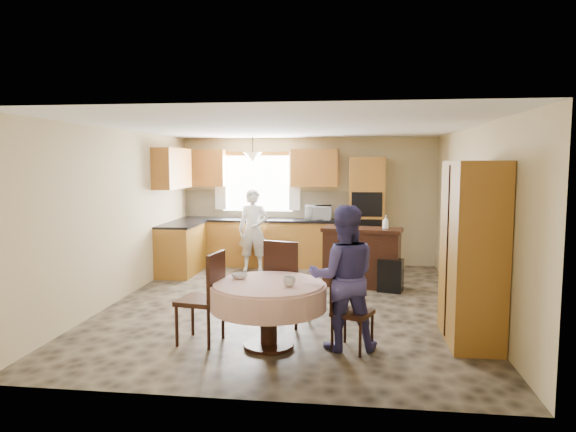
% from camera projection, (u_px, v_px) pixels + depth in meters
% --- Properties ---
extents(floor, '(5.00, 6.00, 0.01)m').
position_uv_depth(floor, '(289.00, 304.00, 7.34)').
color(floor, '#695C4A').
rests_on(floor, ground).
extents(ceiling, '(5.00, 6.00, 0.01)m').
position_uv_depth(ceiling, '(289.00, 127.00, 7.08)').
color(ceiling, white).
rests_on(ceiling, wall_back).
extents(wall_back, '(5.00, 0.02, 2.50)m').
position_uv_depth(wall_back, '(307.00, 201.00, 10.17)').
color(wall_back, tan).
rests_on(wall_back, floor).
extents(wall_front, '(5.00, 0.02, 2.50)m').
position_uv_depth(wall_front, '(244.00, 256.00, 4.25)').
color(wall_front, tan).
rests_on(wall_front, floor).
extents(wall_left, '(0.02, 6.00, 2.50)m').
position_uv_depth(wall_left, '(120.00, 215.00, 7.52)').
color(wall_left, tan).
rests_on(wall_left, floor).
extents(wall_right, '(0.02, 6.00, 2.50)m').
position_uv_depth(wall_right, '(473.00, 220.00, 6.90)').
color(wall_right, tan).
rests_on(wall_right, floor).
extents(window, '(1.40, 0.03, 1.10)m').
position_uv_depth(window, '(258.00, 183.00, 10.24)').
color(window, white).
rests_on(window, wall_back).
extents(curtain_left, '(0.22, 0.02, 1.15)m').
position_uv_depth(curtain_left, '(220.00, 181.00, 10.28)').
color(curtain_left, white).
rests_on(curtain_left, wall_back).
extents(curtain_right, '(0.22, 0.02, 1.15)m').
position_uv_depth(curtain_right, '(295.00, 181.00, 10.09)').
color(curtain_right, white).
rests_on(curtain_right, wall_back).
extents(base_cab_back, '(3.30, 0.60, 0.88)m').
position_uv_depth(base_cab_back, '(263.00, 243.00, 10.06)').
color(base_cab_back, '#AE6F2E').
rests_on(base_cab_back, floor).
extents(counter_back, '(3.30, 0.64, 0.04)m').
position_uv_depth(counter_back, '(263.00, 220.00, 10.02)').
color(counter_back, black).
rests_on(counter_back, base_cab_back).
extents(base_cab_left, '(0.60, 1.20, 0.88)m').
position_uv_depth(base_cab_left, '(181.00, 249.00, 9.34)').
color(base_cab_left, '#AE6F2E').
rests_on(base_cab_left, floor).
extents(counter_left, '(0.64, 1.20, 0.04)m').
position_uv_depth(counter_left, '(181.00, 224.00, 9.29)').
color(counter_left, black).
rests_on(counter_left, base_cab_left).
extents(backsplash, '(3.30, 0.02, 0.55)m').
position_uv_depth(backsplash, '(265.00, 204.00, 10.27)').
color(backsplash, beige).
rests_on(backsplash, wall_back).
extents(wall_cab_left, '(0.85, 0.33, 0.72)m').
position_uv_depth(wall_cab_left, '(204.00, 168.00, 10.19)').
color(wall_cab_left, '#C97C32').
rests_on(wall_cab_left, wall_back).
extents(wall_cab_right, '(0.90, 0.33, 0.72)m').
position_uv_depth(wall_cab_right, '(315.00, 168.00, 9.92)').
color(wall_cab_right, '#C97C32').
rests_on(wall_cab_right, wall_back).
extents(wall_cab_side, '(0.33, 1.20, 0.72)m').
position_uv_depth(wall_cab_side, '(172.00, 168.00, 9.21)').
color(wall_cab_side, '#C97C32').
rests_on(wall_cab_side, wall_left).
extents(oven_tower, '(0.66, 0.62, 2.12)m').
position_uv_depth(oven_tower, '(366.00, 213.00, 9.74)').
color(oven_tower, '#AE6F2E').
rests_on(oven_tower, floor).
extents(oven_upper, '(0.56, 0.01, 0.45)m').
position_uv_depth(oven_upper, '(367.00, 204.00, 9.41)').
color(oven_upper, black).
rests_on(oven_upper, oven_tower).
extents(oven_lower, '(0.56, 0.01, 0.45)m').
position_uv_depth(oven_lower, '(366.00, 231.00, 9.46)').
color(oven_lower, black).
rests_on(oven_lower, oven_tower).
extents(pendant, '(0.36, 0.36, 0.18)m').
position_uv_depth(pendant, '(253.00, 157.00, 9.71)').
color(pendant, beige).
rests_on(pendant, ceiling).
extents(sideboard, '(1.34, 0.75, 0.90)m').
position_uv_depth(sideboard, '(362.00, 259.00, 8.35)').
color(sideboard, black).
rests_on(sideboard, floor).
extents(space_heater, '(0.43, 0.35, 0.51)m').
position_uv_depth(space_heater, '(391.00, 275.00, 8.03)').
color(space_heater, black).
rests_on(space_heater, floor).
extents(cupboard, '(0.53, 1.07, 2.04)m').
position_uv_depth(cupboard, '(472.00, 252.00, 5.72)').
color(cupboard, '#AE6F2E').
rests_on(cupboard, floor).
extents(dining_table, '(1.26, 1.26, 0.72)m').
position_uv_depth(dining_table, '(269.00, 297.00, 5.59)').
color(dining_table, black).
rests_on(dining_table, floor).
extents(chair_left, '(0.51, 0.51, 1.03)m').
position_uv_depth(chair_left, '(207.00, 293.00, 5.70)').
color(chair_left, black).
rests_on(chair_left, floor).
extents(chair_back, '(0.58, 0.58, 1.07)m').
position_uv_depth(chair_back, '(285.00, 278.00, 6.33)').
color(chair_back, black).
rests_on(chair_back, floor).
extents(chair_right, '(0.50, 0.50, 0.87)m').
position_uv_depth(chair_right, '(347.00, 305.00, 5.54)').
color(chair_right, black).
rests_on(chair_right, floor).
extents(framed_picture, '(0.06, 0.64, 0.53)m').
position_uv_depth(framed_picture, '(451.00, 188.00, 8.27)').
color(framed_picture, yellow).
rests_on(framed_picture, wall_right).
extents(microwave, '(0.51, 0.36, 0.28)m').
position_uv_depth(microwave, '(318.00, 213.00, 9.81)').
color(microwave, silver).
rests_on(microwave, counter_back).
extents(person_sink, '(0.58, 0.40, 1.53)m').
position_uv_depth(person_sink, '(253.00, 230.00, 9.53)').
color(person_sink, silver).
rests_on(person_sink, floor).
extents(person_dining, '(0.83, 0.68, 1.57)m').
position_uv_depth(person_dining, '(343.00, 277.00, 5.54)').
color(person_dining, '#3D397D').
rests_on(person_dining, floor).
extents(bowl_sideboard, '(0.22, 0.22, 0.05)m').
position_uv_depth(bowl_sideboard, '(350.00, 230.00, 8.33)').
color(bowl_sideboard, '#B2B2B2').
rests_on(bowl_sideboard, sideboard).
extents(bottle_sideboard, '(0.12, 0.12, 0.27)m').
position_uv_depth(bottle_sideboard, '(386.00, 224.00, 8.25)').
color(bottle_sideboard, silver).
rests_on(bottle_sideboard, sideboard).
extents(cup_table, '(0.16, 0.16, 0.10)m').
position_uv_depth(cup_table, '(289.00, 282.00, 5.40)').
color(cup_table, '#B2B2B2').
rests_on(cup_table, dining_table).
extents(bowl_table, '(0.19, 0.19, 0.06)m').
position_uv_depth(bowl_table, '(240.00, 276.00, 5.77)').
color(bowl_table, '#B2B2B2').
rests_on(bowl_table, dining_table).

